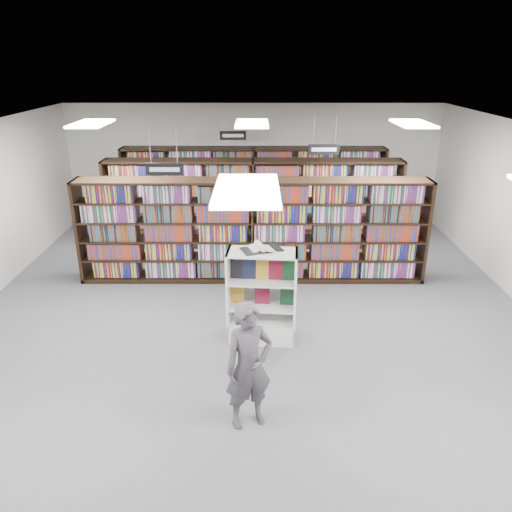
{
  "coord_description": "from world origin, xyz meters",
  "views": [
    {
      "loc": [
        0.09,
        -7.53,
        4.31
      ],
      "look_at": [
        0.08,
        0.5,
        1.1
      ],
      "focal_mm": 35.0,
      "sensor_mm": 36.0,
      "label": 1
    }
  ],
  "objects_px": {
    "bookshelf_row_near": "(252,231)",
    "shopper": "(249,366)",
    "open_book": "(261,248)",
    "endcap_display": "(262,310)"
  },
  "relations": [
    {
      "from": "bookshelf_row_near",
      "to": "shopper",
      "type": "bearing_deg",
      "value": -90.04
    },
    {
      "from": "open_book",
      "to": "shopper",
      "type": "xyz_separation_m",
      "value": [
        -0.16,
        -2.11,
        -0.73
      ]
    },
    {
      "from": "bookshelf_row_near",
      "to": "shopper",
      "type": "relative_size",
      "value": 4.21
    },
    {
      "from": "open_book",
      "to": "shopper",
      "type": "distance_m",
      "value": 2.24
    },
    {
      "from": "endcap_display",
      "to": "shopper",
      "type": "bearing_deg",
      "value": -90.39
    },
    {
      "from": "endcap_display",
      "to": "shopper",
      "type": "xyz_separation_m",
      "value": [
        -0.18,
        -2.08,
        0.33
      ]
    },
    {
      "from": "endcap_display",
      "to": "open_book",
      "type": "relative_size",
      "value": 2.17
    },
    {
      "from": "shopper",
      "to": "bookshelf_row_near",
      "type": "bearing_deg",
      "value": 67.97
    },
    {
      "from": "open_book",
      "to": "endcap_display",
      "type": "bearing_deg",
      "value": -80.92
    },
    {
      "from": "bookshelf_row_near",
      "to": "open_book",
      "type": "distance_m",
      "value": 2.38
    }
  ]
}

